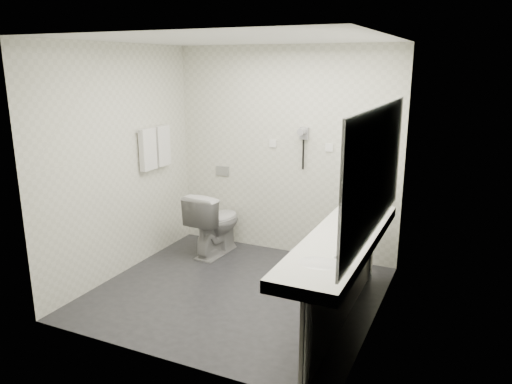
% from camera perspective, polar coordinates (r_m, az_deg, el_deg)
% --- Properties ---
extents(floor, '(2.80, 2.80, 0.00)m').
position_cam_1_polar(floor, '(5.15, -2.26, -11.57)').
color(floor, '#232328').
rests_on(floor, ground).
extents(ceiling, '(2.80, 2.80, 0.00)m').
position_cam_1_polar(ceiling, '(4.62, -2.59, 17.41)').
color(ceiling, white).
rests_on(ceiling, wall_back).
extents(wall_back, '(2.80, 0.00, 2.80)m').
position_cam_1_polar(wall_back, '(5.90, 3.38, 4.63)').
color(wall_back, silver).
rests_on(wall_back, floor).
extents(wall_front, '(2.80, 0.00, 2.80)m').
position_cam_1_polar(wall_front, '(3.66, -11.73, -1.98)').
color(wall_front, silver).
rests_on(wall_front, floor).
extents(wall_left, '(0.00, 2.60, 2.60)m').
position_cam_1_polar(wall_left, '(5.50, -15.52, 3.38)').
color(wall_left, silver).
rests_on(wall_left, floor).
extents(wall_right, '(0.00, 2.60, 2.60)m').
position_cam_1_polar(wall_right, '(4.29, 14.46, 0.33)').
color(wall_right, silver).
rests_on(wall_right, floor).
extents(vanity_counter, '(0.55, 2.20, 0.10)m').
position_cam_1_polar(vanity_counter, '(4.29, 9.95, -5.71)').
color(vanity_counter, white).
rests_on(vanity_counter, floor).
extents(vanity_panel, '(0.03, 2.15, 0.75)m').
position_cam_1_polar(vanity_panel, '(4.45, 10.02, -10.88)').
color(vanity_panel, gray).
rests_on(vanity_panel, floor).
extents(vanity_post_near, '(0.06, 0.06, 0.75)m').
position_cam_1_polar(vanity_post_near, '(3.57, 5.94, -17.69)').
color(vanity_post_near, silver).
rests_on(vanity_post_near, floor).
extents(vanity_post_far, '(0.06, 0.06, 0.75)m').
position_cam_1_polar(vanity_post_far, '(5.38, 13.23, -6.43)').
color(vanity_post_far, silver).
rests_on(vanity_post_far, floor).
extents(mirror, '(0.02, 2.20, 1.05)m').
position_cam_1_polar(mirror, '(4.06, 13.90, 2.45)').
color(mirror, '#B2BCC6').
rests_on(mirror, wall_right).
extents(basin_near, '(0.40, 0.31, 0.05)m').
position_cam_1_polar(basin_near, '(3.70, 7.31, -8.45)').
color(basin_near, white).
rests_on(basin_near, vanity_counter).
extents(basin_far, '(0.40, 0.31, 0.05)m').
position_cam_1_polar(basin_far, '(4.88, 11.97, -2.85)').
color(basin_far, white).
rests_on(basin_far, vanity_counter).
extents(faucet_near, '(0.04, 0.04, 0.15)m').
position_cam_1_polar(faucet_near, '(3.62, 10.33, -7.59)').
color(faucet_near, silver).
rests_on(faucet_near, vanity_counter).
extents(faucet_far, '(0.04, 0.04, 0.15)m').
position_cam_1_polar(faucet_far, '(4.82, 14.28, -2.10)').
color(faucet_far, silver).
rests_on(faucet_far, vanity_counter).
extents(soap_bottle_a, '(0.06, 0.06, 0.12)m').
position_cam_1_polar(soap_bottle_a, '(4.19, 11.78, -4.75)').
color(soap_bottle_a, silver).
rests_on(soap_bottle_a, vanity_counter).
extents(soap_bottle_b, '(0.09, 0.09, 0.09)m').
position_cam_1_polar(soap_bottle_b, '(4.35, 10.34, -4.16)').
color(soap_bottle_b, silver).
rests_on(soap_bottle_b, vanity_counter).
extents(soap_bottle_c, '(0.05, 0.05, 0.11)m').
position_cam_1_polar(soap_bottle_c, '(4.25, 12.30, -4.51)').
color(soap_bottle_c, silver).
rests_on(soap_bottle_c, vanity_counter).
extents(glass_left, '(0.06, 0.06, 0.10)m').
position_cam_1_polar(glass_left, '(4.53, 12.75, -3.39)').
color(glass_left, silver).
rests_on(glass_left, vanity_counter).
extents(glass_right, '(0.09, 0.09, 0.12)m').
position_cam_1_polar(glass_right, '(4.48, 12.28, -3.46)').
color(glass_right, silver).
rests_on(glass_right, vanity_counter).
extents(toilet, '(0.49, 0.81, 0.79)m').
position_cam_1_polar(toilet, '(6.02, -4.81, -3.56)').
color(toilet, white).
rests_on(toilet, floor).
extents(flush_plate, '(0.18, 0.02, 0.12)m').
position_cam_1_polar(flush_plate, '(6.30, -3.94, 2.49)').
color(flush_plate, '#B2B5BA').
rests_on(flush_plate, wall_back).
extents(pedal_bin, '(0.23, 0.23, 0.25)m').
position_cam_1_polar(pedal_bin, '(5.56, 4.86, -8.14)').
color(pedal_bin, '#B2B5BA').
rests_on(pedal_bin, floor).
extents(bin_lid, '(0.18, 0.18, 0.02)m').
position_cam_1_polar(bin_lid, '(5.51, 4.89, -6.86)').
color(bin_lid, '#B2B5BA').
rests_on(bin_lid, pedal_bin).
extents(towel_rail, '(0.02, 0.62, 0.02)m').
position_cam_1_polar(towel_rail, '(5.85, -11.87, 7.23)').
color(towel_rail, silver).
rests_on(towel_rail, wall_left).
extents(towel_near, '(0.07, 0.24, 0.48)m').
position_cam_1_polar(towel_near, '(5.77, -12.50, 4.88)').
color(towel_near, white).
rests_on(towel_near, towel_rail).
extents(towel_far, '(0.07, 0.24, 0.48)m').
position_cam_1_polar(towel_far, '(5.99, -10.89, 5.32)').
color(towel_far, white).
rests_on(towel_far, towel_rail).
extents(dryer_cradle, '(0.10, 0.04, 0.14)m').
position_cam_1_polar(dryer_cradle, '(5.74, 5.64, 6.84)').
color(dryer_cradle, gray).
rests_on(dryer_cradle, wall_back).
extents(dryer_barrel, '(0.08, 0.14, 0.08)m').
position_cam_1_polar(dryer_barrel, '(5.67, 5.41, 7.05)').
color(dryer_barrel, gray).
rests_on(dryer_barrel, dryer_cradle).
extents(dryer_cord, '(0.02, 0.02, 0.35)m').
position_cam_1_polar(dryer_cord, '(5.77, 5.53, 4.36)').
color(dryer_cord, black).
rests_on(dryer_cord, dryer_cradle).
extents(switch_plate_a, '(0.09, 0.02, 0.09)m').
position_cam_1_polar(switch_plate_a, '(5.92, 1.99, 5.67)').
color(switch_plate_a, white).
rests_on(switch_plate_a, wall_back).
extents(switch_plate_b, '(0.09, 0.02, 0.09)m').
position_cam_1_polar(switch_plate_b, '(5.69, 8.52, 5.15)').
color(switch_plate_b, white).
rests_on(switch_plate_b, wall_back).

